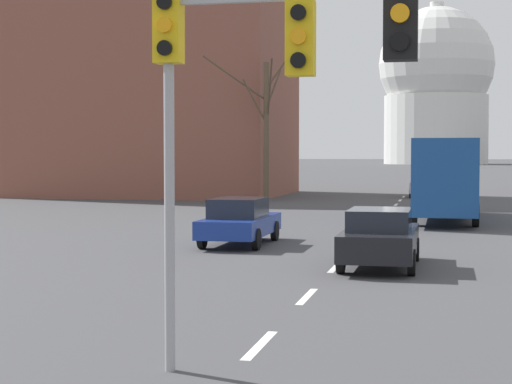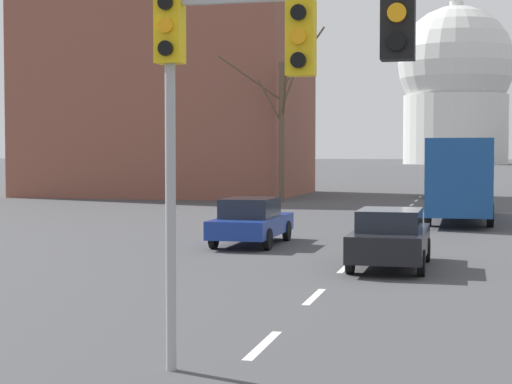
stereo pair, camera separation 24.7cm
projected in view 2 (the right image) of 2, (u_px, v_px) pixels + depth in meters
lane_stripe_1 at (263, 345)px, 12.98m from camera, size 0.16×2.00×0.01m
lane_stripe_2 at (314, 297)px, 17.34m from camera, size 0.16×2.00×0.01m
lane_stripe_3 at (345, 268)px, 21.71m from camera, size 0.16×2.00×0.01m
lane_stripe_4 at (365, 248)px, 26.07m from camera, size 0.16×2.00×0.01m
lane_stripe_5 at (380, 235)px, 30.44m from camera, size 0.16×2.00×0.01m
lane_stripe_6 at (391, 224)px, 34.80m from camera, size 0.16×2.00×0.01m
lane_stripe_7 at (399, 216)px, 39.16m from camera, size 0.16×2.00×0.01m
lane_stripe_8 at (406, 210)px, 43.53m from camera, size 0.16×2.00×0.01m
lane_stripe_9 at (412, 205)px, 47.89m from camera, size 0.16×2.00×0.01m
lane_stripe_10 at (416, 201)px, 52.26m from camera, size 0.16×2.00×0.01m
lane_stripe_11 at (420, 197)px, 56.62m from camera, size 0.16×2.00×0.01m
traffic_signal_centre_tall at (214, 77)px, 11.16m from camera, size 2.12×0.34×5.16m
sedan_near_left at (251, 221)px, 27.12m from camera, size 1.87×4.57×1.50m
sedan_near_right at (440, 185)px, 55.91m from camera, size 1.72×3.88×1.57m
sedan_mid_centre at (390, 237)px, 21.69m from camera, size 1.87×4.50×1.50m
city_bus at (460, 173)px, 36.86m from camera, size 2.66×10.80×3.48m
bare_tree_left_near at (281, 121)px, 50.13m from camera, size 5.99×3.87×10.24m
capitol_dome at (456, 85)px, 221.17m from camera, size 29.70×29.70×41.95m
apartment_block_left at (172, 61)px, 59.87m from camera, size 18.00×14.00×18.72m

